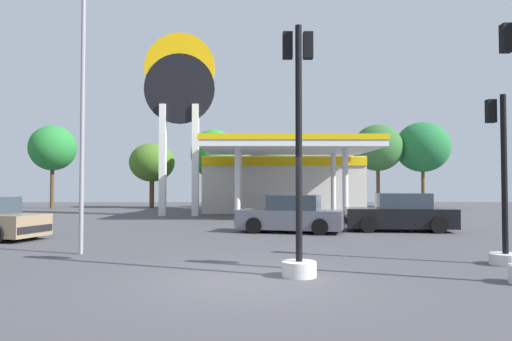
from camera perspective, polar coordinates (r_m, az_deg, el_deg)
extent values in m
plane|color=#47474C|center=(9.68, -0.96, -13.17)|extent=(90.00, 90.00, 0.00)
cube|color=beige|center=(34.72, 3.11, -1.75)|extent=(11.11, 5.79, 3.90)
cube|color=#EAB70C|center=(31.82, 3.43, 1.14)|extent=(11.11, 0.12, 0.60)
cube|color=white|center=(28.13, 3.95, 2.72)|extent=(9.91, 7.00, 0.35)
cube|color=#EAB70C|center=(28.15, 3.95, 3.38)|extent=(10.01, 7.10, 0.30)
cylinder|color=silver|center=(26.04, -2.25, -1.66)|extent=(0.32, 0.32, 3.95)
cylinder|color=silver|center=(26.53, 10.70, -1.63)|extent=(0.32, 0.32, 3.95)
cylinder|color=silver|center=(29.89, -2.02, -1.68)|extent=(0.32, 0.32, 3.95)
cylinder|color=silver|center=(30.32, 9.29, -1.66)|extent=(0.32, 0.32, 3.95)
cube|color=#4C4C51|center=(28.07, 3.97, -4.58)|extent=(0.90, 0.60, 1.10)
cube|color=white|center=(30.53, -11.16, 1.27)|extent=(0.40, 0.56, 7.06)
cube|color=white|center=(30.22, -7.30, 1.28)|extent=(0.40, 0.56, 7.06)
cylinder|color=black|center=(30.93, -9.20, 9.70)|extent=(4.49, 0.22, 4.49)
cylinder|color=#F2B20C|center=(31.25, -9.18, 12.11)|extent=(4.49, 0.22, 4.49)
cube|color=white|center=(31.13, -9.18, 10.89)|extent=(4.13, 0.08, 0.81)
cylinder|color=black|center=(19.10, -25.19, -6.41)|extent=(0.67, 0.38, 0.64)
cube|color=black|center=(17.96, -25.13, -6.40)|extent=(0.57, 1.63, 0.24)
cylinder|color=black|center=(18.88, -0.24, -6.63)|extent=(0.68, 0.38, 0.64)
cylinder|color=black|center=(20.55, 1.01, -6.24)|extent=(0.68, 0.38, 0.64)
cylinder|color=black|center=(18.38, 7.71, -6.75)|extent=(0.68, 0.38, 0.64)
cylinder|color=black|center=(20.09, 8.32, -6.32)|extent=(0.68, 0.38, 0.64)
cube|color=slate|center=(19.41, 4.17, -5.87)|extent=(4.53, 2.82, 0.76)
cube|color=#2D3842|center=(19.35, 4.61, -3.92)|extent=(2.35, 2.04, 0.64)
cube|color=black|center=(19.91, -1.72, -6.09)|extent=(0.56, 1.65, 0.24)
cylinder|color=black|center=(19.71, 13.38, -6.33)|extent=(0.69, 0.31, 0.67)
cylinder|color=black|center=(21.50, 12.79, -5.96)|extent=(0.69, 0.31, 0.67)
cylinder|color=black|center=(20.23, 21.14, -6.15)|extent=(0.69, 0.31, 0.67)
cylinder|color=black|center=(21.98, 19.93, -5.80)|extent=(0.69, 0.31, 0.67)
cube|color=black|center=(20.79, 16.83, -5.46)|extent=(4.60, 2.36, 0.80)
cube|color=#2D3842|center=(20.79, 17.24, -3.55)|extent=(2.28, 1.88, 0.67)
cube|color=black|center=(20.52, 10.85, -5.88)|extent=(0.33, 1.76, 0.25)
cube|color=black|center=(11.06, 27.91, 13.89)|extent=(0.21, 0.20, 0.57)
sphere|color=red|center=(11.21, 27.59, 14.63)|extent=(0.15, 0.15, 0.15)
sphere|color=#D89E0C|center=(11.16, 27.61, 13.74)|extent=(0.15, 0.15, 0.15)
sphere|color=green|center=(11.12, 27.62, 12.85)|extent=(0.15, 0.15, 0.15)
cylinder|color=silver|center=(13.04, 27.84, -9.42)|extent=(0.74, 0.74, 0.27)
cylinder|color=black|center=(12.92, 27.71, -0.33)|extent=(0.14, 0.14, 3.85)
cube|color=black|center=(13.09, 26.42, 6.41)|extent=(0.21, 0.20, 0.57)
sphere|color=red|center=(13.22, 26.17, 7.11)|extent=(0.15, 0.15, 0.15)
sphere|color=#D89E0C|center=(13.20, 26.18, 6.34)|extent=(0.15, 0.15, 0.15)
sphere|color=green|center=(13.17, 26.19, 5.57)|extent=(0.15, 0.15, 0.15)
cylinder|color=silver|center=(10.13, 5.21, -11.73)|extent=(0.72, 0.72, 0.32)
cylinder|color=black|center=(10.02, 5.17, 3.39)|extent=(0.14, 0.14, 4.98)
cube|color=black|center=(10.55, 3.82, 14.77)|extent=(0.21, 0.20, 0.57)
sphere|color=red|center=(10.72, 3.76, 15.51)|extent=(0.15, 0.15, 0.15)
sphere|color=#D89E0C|center=(10.67, 3.77, 14.58)|extent=(0.15, 0.15, 0.15)
sphere|color=green|center=(10.62, 3.77, 13.65)|extent=(0.15, 0.15, 0.15)
cube|color=black|center=(10.59, 6.27, 14.71)|extent=(0.21, 0.20, 0.57)
sphere|color=red|center=(10.76, 6.19, 15.45)|extent=(0.15, 0.15, 0.15)
sphere|color=#D89E0C|center=(10.71, 6.19, 14.53)|extent=(0.15, 0.15, 0.15)
sphere|color=green|center=(10.66, 6.20, 13.60)|extent=(0.15, 0.15, 0.15)
cylinder|color=brown|center=(43.18, -23.33, -1.80)|extent=(0.32, 0.32, 3.62)
ellipsoid|color=#267C33|center=(43.30, -23.28, 2.51)|extent=(3.85, 3.85, 3.78)
cylinder|color=brown|center=(41.18, -12.43, -2.73)|extent=(0.40, 0.40, 2.44)
ellipsoid|color=#446E21|center=(41.23, -12.41, 0.96)|extent=(3.82, 3.82, 3.28)
cylinder|color=brown|center=(38.74, -5.14, -2.34)|extent=(0.25, 0.25, 3.10)
ellipsoid|color=#2B8E2C|center=(38.83, -5.12, 2.02)|extent=(3.73, 3.73, 3.97)
cylinder|color=brown|center=(40.06, 1.93, -2.69)|extent=(0.27, 0.27, 2.59)
ellipsoid|color=#456630|center=(40.11, 1.93, 1.12)|extent=(3.67, 3.67, 3.93)
cylinder|color=brown|center=(42.27, 14.48, -1.92)|extent=(0.31, 0.31, 3.57)
ellipsoid|color=#30632F|center=(42.40, 14.45, 2.67)|extent=(4.29, 4.29, 4.02)
cylinder|color=brown|center=(43.72, 19.46, -1.92)|extent=(0.29, 0.29, 3.50)
ellipsoid|color=#226E37|center=(43.85, 19.42, 2.68)|extent=(4.71, 4.71, 4.36)
cylinder|color=gray|center=(14.22, -20.16, 6.50)|extent=(0.12, 0.12, 7.87)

